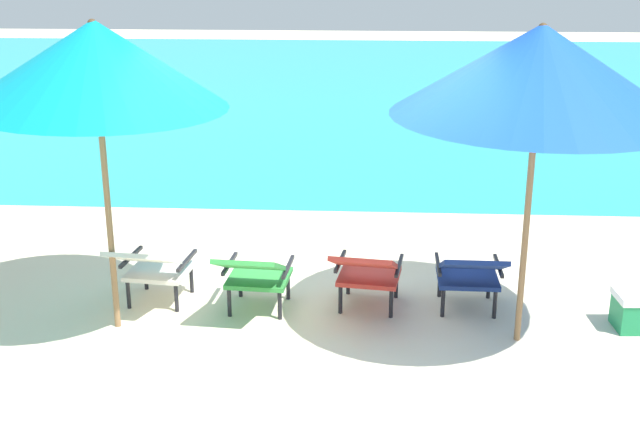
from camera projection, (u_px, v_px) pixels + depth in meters
name	position (u px, v px, depth m)	size (l,w,h in m)	color
ground_plane	(335.00, 187.00, 10.75)	(40.00, 40.00, 0.00)	beige
ocean_band	(349.00, 86.00, 18.31)	(40.00, 18.00, 0.01)	#28B2B7
lounge_chair_far_left	(152.00, 265.00, 7.07)	(0.62, 0.93, 0.68)	silver
lounge_chair_near_left	(254.00, 272.00, 6.92)	(0.60, 0.91, 0.68)	#338E3D
lounge_chair_near_right	(367.00, 270.00, 6.97)	(0.65, 0.94, 0.68)	red
lounge_chair_far_right	(470.00, 272.00, 6.93)	(0.56, 0.88, 0.68)	navy
beach_umbrella_left	(96.00, 63.00, 6.17)	(2.44, 2.42, 2.56)	olive
beach_umbrella_right	(539.00, 70.00, 5.94)	(2.66, 2.66, 2.54)	olive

